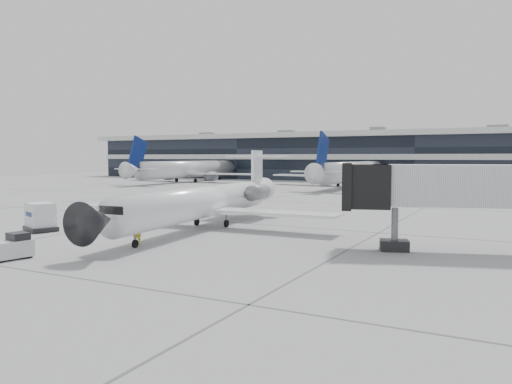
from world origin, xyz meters
The scene contains 11 objects.
ground centered at (0.00, 0.00, 0.00)m, with size 220.00×220.00×0.00m, color #97979A.
terminal centered at (0.00, 82.00, 5.00)m, with size 170.00×22.00×10.00m, color black.
bg_jet_left centered at (-45.00, 55.00, 0.00)m, with size 32.00×40.00×9.60m, color silver, non-canonical shape.
bg_jet_center centered at (-8.00, 55.00, 0.00)m, with size 32.00×40.00×9.60m, color silver, non-canonical shape.
regional_jet centered at (-2.64, -3.68, 2.10)m, with size 21.38×26.70×6.16m.
jet_bridge centered at (18.20, -4.67, 3.85)m, with size 16.19×7.50×5.29m.
ramp_worker centered at (-2.44, -11.88, 0.82)m, with size 0.60×0.39×1.64m, color yellow.
baggage_tug centered at (-5.49, -18.57, 0.63)m, with size 1.71×2.41×1.40m.
cargo_uld centered at (-12.70, -10.78, 1.04)m, with size 3.04×2.66×2.07m.
traffic_cone centered at (-11.93, 8.17, 0.24)m, with size 0.43×0.43×0.51m.
far_tug centered at (-17.90, 26.20, 0.67)m, with size 1.84×2.58×1.50m.
Camera 1 is at (18.75, -36.17, 5.57)m, focal length 35.00 mm.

